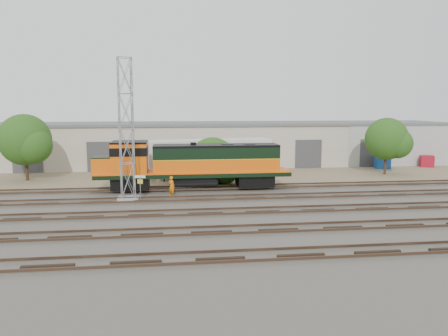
{
  "coord_description": "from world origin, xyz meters",
  "views": [
    {
      "loc": [
        -6.3,
        -32.06,
        7.4
      ],
      "look_at": [
        -1.85,
        4.0,
        2.2
      ],
      "focal_mm": 35.0,
      "sensor_mm": 36.0,
      "label": 1
    }
  ],
  "objects": [
    {
      "name": "signal_tower",
      "position": [
        -9.68,
        2.55,
        5.36
      ],
      "size": [
        1.62,
        1.62,
        11.02
      ],
      "rotation": [
        0.0,
        0.0,
        0.22
      ],
      "color": "gray",
      "rests_on": "ground"
    },
    {
      "name": "tree_mid",
      "position": [
        -2.07,
        9.09,
        1.95
      ],
      "size": [
        4.93,
        4.7,
        4.7
      ],
      "color": "#382619",
      "rests_on": "ground"
    },
    {
      "name": "ground",
      "position": [
        0.0,
        0.0,
        0.0
      ],
      "size": [
        140.0,
        140.0,
        0.0
      ],
      "primitive_type": "plane",
      "color": "#47423A",
      "rests_on": "ground"
    },
    {
      "name": "semi_trailer",
      "position": [
        -2.0,
        12.56,
        2.49
      ],
      "size": [
        13.09,
        4.94,
        3.95
      ],
      "rotation": [
        0.0,
        0.0,
        0.19
      ],
      "color": "silver",
      "rests_on": "ground"
    },
    {
      "name": "warehouse",
      "position": [
        0.04,
        22.98,
        2.65
      ],
      "size": [
        58.4,
        10.4,
        5.3
      ],
      "color": "beige",
      "rests_on": "ground"
    },
    {
      "name": "dumpster_red",
      "position": [
        24.67,
        17.16,
        0.7
      ],
      "size": [
        1.93,
        1.87,
        1.4
      ],
      "primitive_type": "cube",
      "rotation": [
        0.0,
        0.0,
        -0.4
      ],
      "color": "maroon",
      "rests_on": "ground"
    },
    {
      "name": "locomotive",
      "position": [
        -4.61,
        6.0,
        2.35
      ],
      "size": [
        17.04,
        2.99,
        4.1
      ],
      "color": "black",
      "rests_on": "tracks"
    },
    {
      "name": "worker",
      "position": [
        -6.26,
        3.36,
        0.85
      ],
      "size": [
        0.73,
        0.72,
        1.7
      ],
      "primitive_type": "imported",
      "rotation": [
        0.0,
        0.0,
        2.38
      ],
      "color": "orange",
      "rests_on": "ground"
    },
    {
      "name": "tracks",
      "position": [
        0.0,
        -3.0,
        0.08
      ],
      "size": [
        80.0,
        20.4,
        0.28
      ],
      "color": "black",
      "rests_on": "ground"
    },
    {
      "name": "tree_west",
      "position": [
        -20.25,
        12.66,
        3.95
      ],
      "size": [
        5.3,
        5.05,
        6.61
      ],
      "color": "#382619",
      "rests_on": "ground"
    },
    {
      "name": "dirt_strip",
      "position": [
        0.0,
        15.0,
        0.01
      ],
      "size": [
        80.0,
        16.0,
        0.02
      ],
      "primitive_type": "cube",
      "color": "#726047",
      "rests_on": "ground"
    },
    {
      "name": "dumpster_blue",
      "position": [
        18.6,
        16.48,
        0.75
      ],
      "size": [
        1.84,
        1.76,
        1.5
      ],
      "primitive_type": "cube",
      "rotation": [
        0.0,
        0.0,
        -0.18
      ],
      "color": "#154896",
      "rests_on": "ground"
    },
    {
      "name": "sign_post",
      "position": [
        -8.69,
        1.91,
        1.45
      ],
      "size": [
        0.84,
        0.2,
        2.07
      ],
      "color": "gray",
      "rests_on": "ground"
    },
    {
      "name": "tree_east",
      "position": [
        17.05,
        12.16,
        3.74
      ],
      "size": [
        4.77,
        4.54,
        6.14
      ],
      "color": "#382619",
      "rests_on": "ground"
    }
  ]
}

